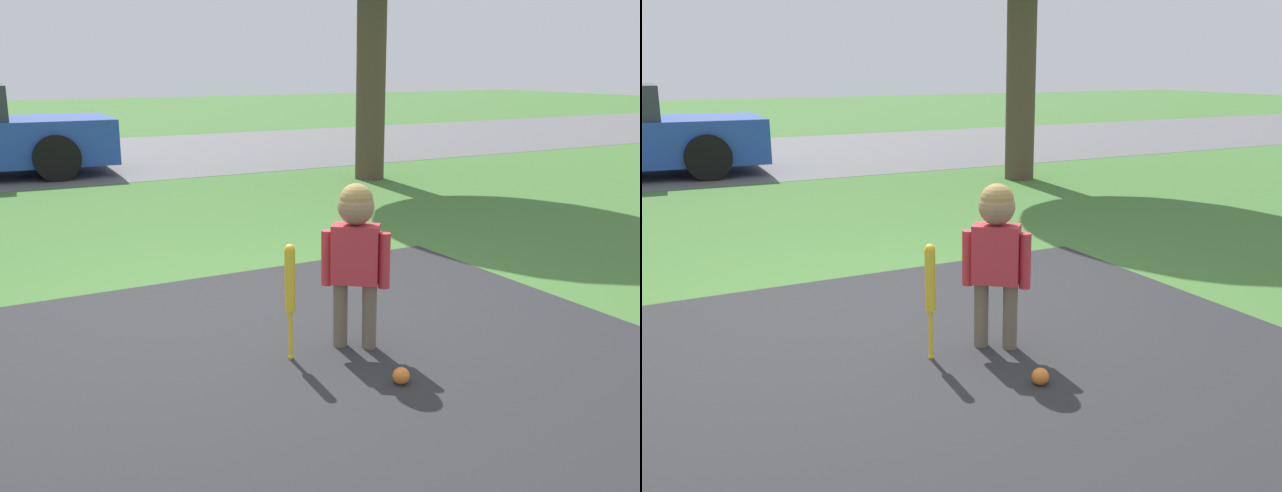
{
  "view_description": "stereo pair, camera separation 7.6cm",
  "coord_description": "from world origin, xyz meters",
  "views": [
    {
      "loc": [
        -1.69,
        -3.86,
        1.54
      ],
      "look_at": [
        0.28,
        -0.28,
        0.5
      ],
      "focal_mm": 40.0,
      "sensor_mm": 36.0,
      "label": 1
    },
    {
      "loc": [
        -1.62,
        -3.9,
        1.54
      ],
      "look_at": [
        0.28,
        -0.28,
        0.5
      ],
      "focal_mm": 40.0,
      "sensor_mm": 36.0,
      "label": 2
    }
  ],
  "objects": [
    {
      "name": "baseball_bat",
      "position": [
        -0.11,
        -0.66,
        0.42
      ],
      "size": [
        0.06,
        0.06,
        0.64
      ],
      "color": "yellow",
      "rests_on": "ground"
    },
    {
      "name": "street_strip",
      "position": [
        0.0,
        8.63,
        0.0
      ],
      "size": [
        40.0,
        6.0,
        0.01
      ],
      "color": "#59595B",
      "rests_on": "ground"
    },
    {
      "name": "sports_ball",
      "position": [
        0.24,
        -1.2,
        0.04
      ],
      "size": [
        0.09,
        0.09,
        0.09
      ],
      "color": "orange",
      "rests_on": "ground"
    },
    {
      "name": "ground_plane",
      "position": [
        0.0,
        0.0,
        0.0
      ],
      "size": [
        60.0,
        60.0,
        0.0
      ],
      "primitive_type": "plane",
      "color": "#3D6B2D"
    },
    {
      "name": "child",
      "position": [
        0.28,
        -0.68,
        0.6
      ],
      "size": [
        0.31,
        0.27,
        0.93
      ],
      "rotation": [
        0.0,
        0.0,
        -0.69
      ],
      "color": "#6B5B4C",
      "rests_on": "ground"
    }
  ]
}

